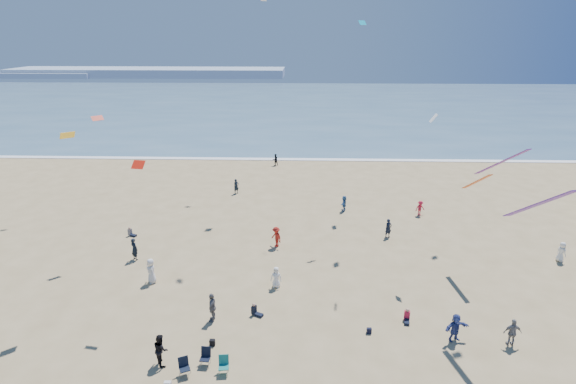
{
  "coord_description": "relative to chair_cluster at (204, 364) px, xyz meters",
  "views": [
    {
      "loc": [
        2.78,
        -15.81,
        16.83
      ],
      "look_at": [
        2.0,
        8.0,
        8.35
      ],
      "focal_mm": 28.0,
      "sensor_mm": 36.0,
      "label": 1
    }
  ],
  "objects": [
    {
      "name": "kites_aloft",
      "position": [
        11.36,
        10.63,
        14.25
      ],
      "size": [
        46.83,
        42.84,
        29.31
      ],
      "color": "red",
      "rests_on": "ground"
    },
    {
      "name": "standing_flyers",
      "position": [
        6.67,
        11.07,
        0.36
      ],
      "size": [
        33.93,
        43.23,
        1.89
      ],
      "color": "#39679E",
      "rests_on": "ground"
    },
    {
      "name": "navy_bag",
      "position": [
        9.07,
        3.5,
        -0.33
      ],
      "size": [
        0.28,
        0.18,
        0.34
      ],
      "primitive_type": "cube",
      "color": "black",
      "rests_on": "ground"
    },
    {
      "name": "chair_cluster",
      "position": [
        0.0,
        0.0,
        0.0
      ],
      "size": [
        2.73,
        1.52,
        1.0
      ],
      "color": "black",
      "rests_on": "ground"
    },
    {
      "name": "seated_group",
      "position": [
        3.57,
        2.77,
        -0.08
      ],
      "size": [
        22.46,
        24.94,
        0.84
      ],
      "color": "white",
      "rests_on": "ground"
    },
    {
      "name": "ocean",
      "position": [
        2.21,
        91.9,
        -0.47
      ],
      "size": [
        220.0,
        100.0,
        0.06
      ],
      "primitive_type": "cube",
      "color": "#476B84",
      "rests_on": "ground"
    },
    {
      "name": "surf_line",
      "position": [
        2.21,
        41.9,
        -0.46
      ],
      "size": [
        220.0,
        1.2,
        0.08
      ],
      "primitive_type": "cube",
      "color": "white",
      "rests_on": "ground"
    },
    {
      "name": "black_backpack",
      "position": [
        -0.01,
        2.1,
        -0.31
      ],
      "size": [
        0.3,
        0.22,
        0.38
      ],
      "primitive_type": "cube",
      "color": "black",
      "rests_on": "ground"
    },
    {
      "name": "headland_far",
      "position": [
        -57.79,
        166.9,
        1.1
      ],
      "size": [
        110.0,
        20.0,
        3.2
      ],
      "primitive_type": "cube",
      "color": "#7A8EA8",
      "rests_on": "ground"
    },
    {
      "name": "headland_near",
      "position": [
        -97.79,
        161.9,
        0.5
      ],
      "size": [
        40.0,
        14.0,
        2.0
      ],
      "primitive_type": "cube",
      "color": "#7A8EA8",
      "rests_on": "ground"
    }
  ]
}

